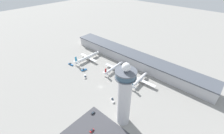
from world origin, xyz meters
TOP-DOWN VIEW (x-y plane):
  - ground_plane at (0.00, 0.00)m, footprint 1000.00×1000.00m
  - terminal_building at (0.00, 70.00)m, footprint 217.90×25.00m
  - control_tower at (49.16, -19.26)m, footprint 16.56×16.56m
  - airplane_gate_alpha at (-59.08, 31.87)m, footprint 34.22×44.52m
  - airplane_gate_bravo at (-10.81, 37.60)m, footprint 30.80×37.02m
  - airplane_gate_charlie at (29.90, 38.29)m, footprint 41.48×35.37m
  - service_truck_catering at (-41.74, 9.41)m, footprint 4.71×8.11m
  - service_truck_fuel at (-67.19, 5.63)m, footprint 8.63×2.94m
  - service_truck_baggage at (-28.34, 0.37)m, footprint 7.56×6.34m
  - service_truck_water at (25.62, -7.10)m, footprint 7.08×5.46m
  - car_green_van at (22.26, -32.17)m, footprint 1.93×4.51m
  - car_red_hatchback at (35.42, -45.51)m, footprint 1.85×4.26m

SIDE VIEW (x-z plane):
  - ground_plane at x=0.00m, z-range 0.00..0.00m
  - car_green_van at x=22.26m, z-range -0.16..1.24m
  - car_red_hatchback at x=35.42m, z-range -0.16..1.27m
  - service_truck_fuel at x=-67.19m, z-range -0.40..2.17m
  - service_truck_baggage at x=-28.34m, z-range -0.40..2.22m
  - service_truck_catering at x=-41.74m, z-range -0.43..2.37m
  - service_truck_water at x=25.62m, z-range -0.47..2.63m
  - airplane_gate_charlie at x=29.90m, z-range -1.92..9.95m
  - airplane_gate_bravo at x=-10.81m, z-range -1.73..9.76m
  - airplane_gate_alpha at x=-59.08m, z-range -2.58..11.34m
  - terminal_building at x=0.00m, z-range 0.10..15.82m
  - control_tower at x=49.16m, z-range 0.13..63.53m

